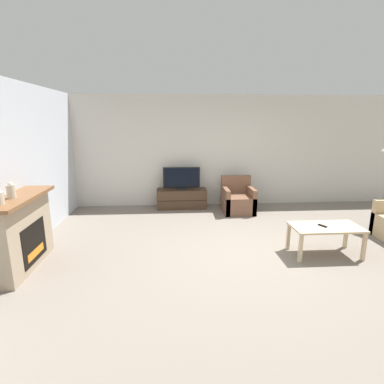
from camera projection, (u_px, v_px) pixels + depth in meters
The scene contains 10 objects.
ground_plane at pixel (248, 252), 4.90m from camera, with size 24.00×24.00×0.00m, color slate.
wall_back at pixel (221, 151), 7.41m from camera, with size 12.00×0.06×2.70m.
wall_left at pixel (8, 173), 4.35m from camera, with size 0.06×12.00×2.70m.
fireplace at pixel (20, 232), 4.25m from camera, with size 0.48×1.41×1.07m.
mantel_vase_centre_left at pixel (11, 191), 4.00m from camera, with size 0.11×0.11×0.23m.
tv_stand at pixel (182, 198), 7.33m from camera, with size 1.20×0.45×0.46m.
tv at pixel (182, 179), 7.21m from camera, with size 0.89×0.18×0.54m.
armchair at pixel (238, 200), 7.01m from camera, with size 0.70×0.76×0.81m.
coffee_table at pixel (326, 230), 4.70m from camera, with size 1.07×0.56×0.48m.
remote at pixel (323, 226), 4.68m from camera, with size 0.10×0.15×0.02m.
Camera 1 is at (-1.22, -4.46, 2.09)m, focal length 28.00 mm.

